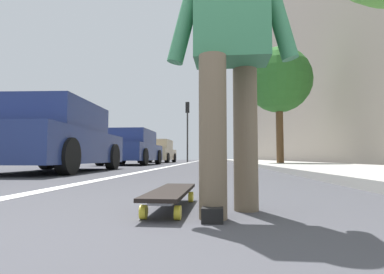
# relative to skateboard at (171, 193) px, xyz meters

# --- Properties ---
(ground_plane) EXTENTS (80.00, 80.00, 0.00)m
(ground_plane) POSITION_rel_skateboard_xyz_m (8.93, 0.09, -0.09)
(ground_plane) COLOR #38383D
(lane_stripe_white) EXTENTS (52.00, 0.16, 0.01)m
(lane_stripe_white) POSITION_rel_skateboard_xyz_m (18.93, 1.30, -0.09)
(lane_stripe_white) COLOR silver
(lane_stripe_white) RESTS_ON ground
(sidewalk_curb) EXTENTS (52.00, 3.20, 0.11)m
(sidewalk_curb) POSITION_rel_skateboard_xyz_m (16.93, -3.23, -0.04)
(sidewalk_curb) COLOR #9E9B93
(sidewalk_curb) RESTS_ON ground
(building_facade) EXTENTS (40.00, 1.20, 12.12)m
(building_facade) POSITION_rel_skateboard_xyz_m (20.93, -5.91, 5.97)
(building_facade) COLOR gray
(building_facade) RESTS_ON ground
(skateboard) EXTENTS (0.85, 0.23, 0.11)m
(skateboard) POSITION_rel_skateboard_xyz_m (0.00, 0.00, 0.00)
(skateboard) COLOR yellow
(skateboard) RESTS_ON ground
(skater_person) EXTENTS (0.46, 0.72, 1.64)m
(skater_person) POSITION_rel_skateboard_xyz_m (-0.15, -0.35, 0.84)
(skater_person) COLOR brown
(skater_person) RESTS_ON ground
(parked_car_near) EXTENTS (4.22, 2.03, 1.49)m
(parked_car_near) POSITION_rel_skateboard_xyz_m (4.62, 3.19, 0.62)
(parked_car_near) COLOR navy
(parked_car_near) RESTS_ON ground
(parked_car_mid) EXTENTS (4.42, 2.07, 1.50)m
(parked_car_mid) POSITION_rel_skateboard_xyz_m (11.32, 3.31, 0.64)
(parked_car_mid) COLOR navy
(parked_car_mid) RESTS_ON ground
(parked_car_far) EXTENTS (4.19, 2.01, 1.46)m
(parked_car_far) POSITION_rel_skateboard_xyz_m (17.94, 3.36, 0.60)
(parked_car_far) COLOR tan
(parked_car_far) RESTS_ON ground
(traffic_light) EXTENTS (0.33, 0.28, 4.50)m
(traffic_light) POSITION_rel_skateboard_xyz_m (21.02, 1.70, 3.00)
(traffic_light) COLOR #2D2D2D
(traffic_light) RESTS_ON ground
(street_tree_mid) EXTENTS (2.57, 2.57, 4.66)m
(street_tree_mid) POSITION_rel_skateboard_xyz_m (10.32, -2.83, 3.26)
(street_tree_mid) COLOR brown
(street_tree_mid) RESTS_ON ground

